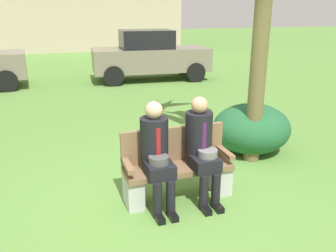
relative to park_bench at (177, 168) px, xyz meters
The scene contains 6 objects.
ground_plane 0.47m from the park_bench, 130.23° to the right, with size 80.00×80.00×0.00m, color #5A8A3C.
park_bench is the anchor object (origin of this frame).
seated_man_left 0.46m from the park_bench, 157.65° to the right, with size 0.34×0.72×1.30m.
seated_man_right 0.45m from the park_bench, 23.83° to the right, with size 0.34×0.72×1.31m.
shrub_near_bench 1.99m from the park_bench, 31.14° to the left, with size 1.32×1.21×0.83m, color #225B33.
parked_car_far 8.07m from the park_bench, 76.61° to the left, with size 4.00×1.93×1.68m.
Camera 1 is at (-1.23, -3.62, 2.31)m, focal length 37.50 mm.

